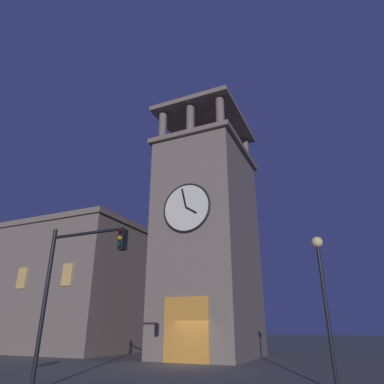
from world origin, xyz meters
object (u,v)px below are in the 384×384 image
(clocktower, at_px, (208,240))
(street_lamp, at_px, (322,280))
(adjacent_wing_building, at_px, (39,288))
(traffic_signal_near, at_px, (71,276))

(clocktower, distance_m, street_lamp, 15.47)
(adjacent_wing_building, relative_size, traffic_signal_near, 3.60)
(clocktower, bearing_deg, street_lamp, 128.74)
(clocktower, distance_m, traffic_signal_near, 16.48)
(adjacent_wing_building, height_order, street_lamp, adjacent_wing_building)
(clocktower, distance_m, adjacent_wing_building, 18.72)
(traffic_signal_near, xyz_separation_m, street_lamp, (-8.57, -4.30, -0.10))
(adjacent_wing_building, distance_m, traffic_signal_near, 24.90)
(traffic_signal_near, relative_size, street_lamp, 1.06)
(clocktower, relative_size, traffic_signal_near, 3.91)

